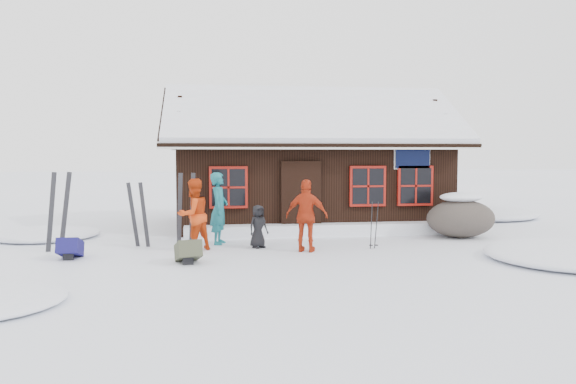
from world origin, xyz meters
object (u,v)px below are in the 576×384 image
ski_pair_left (58,212)px  skier_orange_left (193,215)px  backpack_blue (70,251)px  boulder (461,217)px  ski_poles (374,226)px  skier_teal (219,208)px  backpack_olive (188,255)px  skier_orange_right (307,216)px  skier_crouched (258,226)px

ski_pair_left → skier_orange_left: bearing=-37.4°
skier_orange_left → backpack_blue: size_ratio=2.80×
skier_orange_left → boulder: (7.09, 1.07, -0.29)m
skier_orange_left → ski_pair_left: 3.17m
skier_orange_left → ski_poles: (4.25, -0.30, -0.30)m
ski_pair_left → ski_poles: ski_pair_left is taller
boulder → ski_poles: ski_poles is taller
skier_teal → backpack_olive: size_ratio=2.83×
skier_teal → backpack_blue: size_ratio=2.98×
ski_pair_left → skier_orange_right: bearing=-38.2°
skier_orange_right → ski_poles: 1.70m
boulder → backpack_olive: bearing=-160.6°
skier_teal → ski_pair_left: size_ratio=0.95×
skier_orange_right → ski_pair_left: (-5.72, 1.01, 0.06)m
skier_orange_left → skier_crouched: 1.58m
skier_crouched → ski_poles: (2.72, -0.50, 0.02)m
skier_orange_left → backpack_blue: (-2.62, -0.62, -0.68)m
ski_pair_left → backpack_olive: bearing=-60.9°
backpack_olive → skier_teal: bearing=61.3°
ski_poles → backpack_blue: ski_poles is taller
skier_orange_left → boulder: skier_orange_left is taller
skier_orange_left → skier_crouched: skier_orange_left is taller
skier_orange_right → ski_poles: size_ratio=1.44×
skier_orange_right → ski_poles: bearing=-149.9°
boulder → backpack_blue: size_ratio=3.08×
boulder → ski_pair_left: size_ratio=0.98×
ski_pair_left → backpack_blue: bearing=-93.8°
ski_poles → skier_crouched: bearing=169.6°
backpack_olive → skier_orange_right: bearing=7.3°
skier_crouched → backpack_blue: 4.25m
ski_pair_left → backpack_blue: size_ratio=3.13×
skier_teal → backpack_olive: skier_teal is taller
boulder → ski_pair_left: ski_pair_left is taller
skier_orange_left → ski_pair_left: ski_pair_left is taller
skier_orange_right → backpack_blue: 5.26m
skier_teal → skier_crouched: skier_teal is taller
skier_orange_right → skier_crouched: (-1.06, 0.70, -0.32)m
boulder → ski_poles: size_ratio=1.60×
boulder → ski_pair_left: (-10.22, -0.56, 0.35)m
skier_orange_left → backpack_olive: size_ratio=2.66×
boulder → ski_pair_left: 10.25m
skier_teal → boulder: skier_teal is taller
backpack_blue → backpack_olive: backpack_olive is taller
skier_orange_left → backpack_blue: bearing=-24.0°
skier_orange_right → backpack_blue: bearing=24.6°
ski_pair_left → skier_teal: bearing=-22.0°
skier_orange_right → ski_poles: (1.66, 0.20, -0.30)m
boulder → backpack_olive: boulder is taller
backpack_olive → skier_crouched: bearing=33.5°
skier_orange_right → backpack_blue: (-5.21, -0.12, -0.67)m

